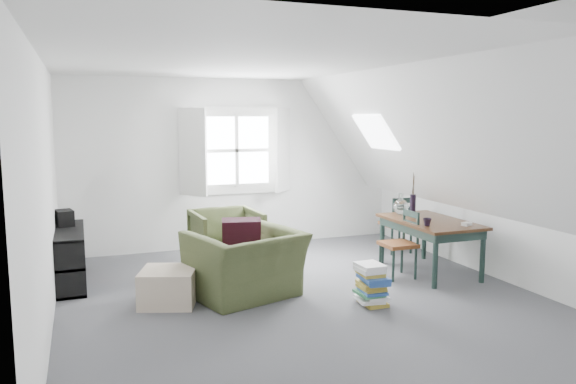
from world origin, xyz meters
name	(u,v)px	position (x,y,z in m)	size (l,w,h in m)	color
floor	(305,300)	(0.00, 0.00, 0.00)	(5.50, 5.50, 0.00)	#4D4E52
ceiling	(306,62)	(0.00, 0.00, 2.50)	(5.50, 5.50, 0.00)	white
wall_back	(236,164)	(0.00, 2.75, 1.25)	(5.00, 5.00, 0.00)	white
wall_front	(482,238)	(0.00, -2.75, 1.25)	(5.00, 5.00, 0.00)	white
wall_left	(44,196)	(-2.50, 0.00, 1.25)	(5.50, 5.50, 0.00)	white
wall_right	(499,176)	(2.50, 0.00, 1.25)	(5.50, 5.50, 0.00)	white
slope_left	(152,136)	(-1.55, 0.00, 1.78)	(5.50, 5.50, 0.00)	white
slope_right	(433,132)	(1.55, 0.00, 1.78)	(5.50, 5.50, 0.00)	white
dormer_window	(237,151)	(0.00, 2.68, 1.45)	(1.71, 0.35, 1.30)	white
skylight	(376,132)	(1.55, 1.30, 1.75)	(0.55, 0.75, 0.04)	white
armchair_near	(246,297)	(-0.56, 0.34, 0.00)	(1.11, 0.97, 0.72)	#3F4827
armchair_far	(227,268)	(-0.47, 1.54, 0.00)	(0.82, 0.85, 0.77)	#3F4827
throw_pillow	(241,236)	(-0.56, 0.49, 0.64)	(0.42, 0.12, 0.42)	#320D1B
ottoman	(169,287)	(-1.38, 0.40, 0.18)	(0.55, 0.55, 0.37)	#BAA78F
dining_table	(430,227)	(1.88, 0.47, 0.58)	(0.80, 1.34, 0.67)	#331D0E
demijohn	(401,206)	(1.73, 0.92, 0.78)	(0.20, 0.20, 0.28)	silver
vase_twigs	(413,203)	(1.98, 1.02, 0.81)	(0.08, 0.09, 0.61)	black
cup	(427,226)	(1.63, 0.17, 0.67)	(0.10, 0.10, 0.09)	black
paper_box	(467,224)	(2.08, 0.02, 0.69)	(0.11, 0.08, 0.04)	white
dining_chair_far	(397,223)	(2.05, 1.51, 0.43)	(0.38, 0.38, 0.82)	brown
dining_chair_near	(400,243)	(1.42, 0.41, 0.42)	(0.38, 0.38, 0.82)	brown
media_shelf	(66,260)	(-2.40, 1.48, 0.29)	(0.42, 1.27, 0.65)	black
electronics_box	(64,219)	(-2.40, 1.77, 0.74)	(0.18, 0.26, 0.21)	black
magazine_stack	(372,284)	(0.60, -0.37, 0.22)	(0.32, 0.38, 0.43)	#B29933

